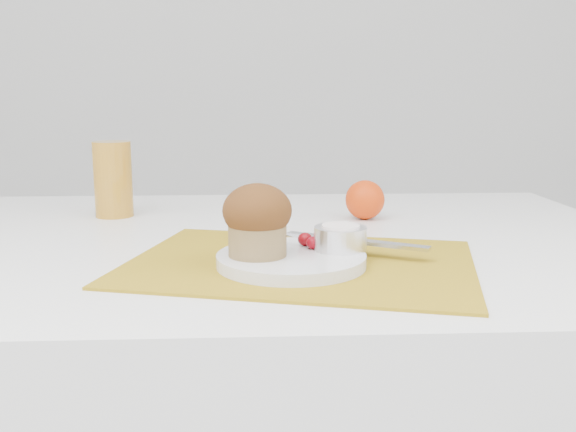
{
  "coord_description": "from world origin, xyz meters",
  "views": [
    {
      "loc": [
        0.01,
        -0.88,
        0.96
      ],
      "look_at": [
        0.05,
        -0.05,
        0.8
      ],
      "focal_mm": 40.0,
      "sensor_mm": 36.0,
      "label": 1
    }
  ],
  "objects_px": {
    "orange": "(365,200)",
    "juice_glass": "(113,179)",
    "muffin": "(257,219)",
    "plate": "(291,260)"
  },
  "relations": [
    {
      "from": "orange",
      "to": "muffin",
      "type": "distance_m",
      "value": 0.36
    },
    {
      "from": "orange",
      "to": "plate",
      "type": "bearing_deg",
      "value": -114.84
    },
    {
      "from": "plate",
      "to": "muffin",
      "type": "relative_size",
      "value": 2.08
    },
    {
      "from": "muffin",
      "to": "juice_glass",
      "type": "bearing_deg",
      "value": 124.76
    },
    {
      "from": "plate",
      "to": "orange",
      "type": "xyz_separation_m",
      "value": [
        0.14,
        0.31,
        0.02
      ]
    },
    {
      "from": "plate",
      "to": "juice_glass",
      "type": "height_order",
      "value": "juice_glass"
    },
    {
      "from": "orange",
      "to": "juice_glass",
      "type": "xyz_separation_m",
      "value": [
        -0.43,
        0.05,
        0.03
      ]
    },
    {
      "from": "juice_glass",
      "to": "muffin",
      "type": "bearing_deg",
      "value": -55.24
    },
    {
      "from": "orange",
      "to": "juice_glass",
      "type": "height_order",
      "value": "juice_glass"
    },
    {
      "from": "plate",
      "to": "orange",
      "type": "relative_size",
      "value": 2.75
    }
  ]
}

